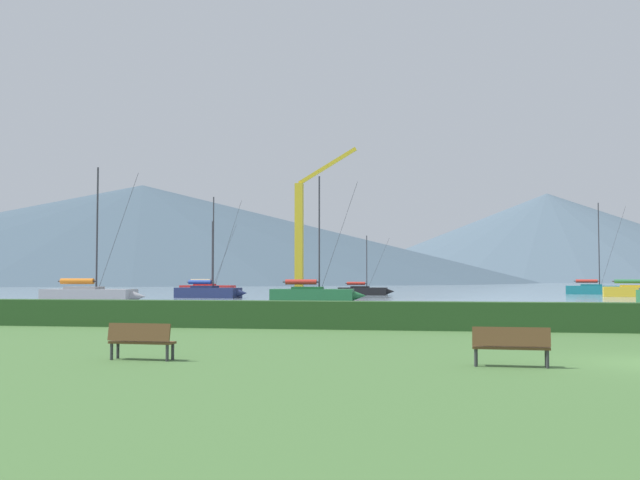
{
  "coord_description": "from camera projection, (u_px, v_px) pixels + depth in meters",
  "views": [
    {
      "loc": [
        -4.98,
        -20.0,
        2.13
      ],
      "look_at": [
        -15.65,
        40.22,
        5.1
      ],
      "focal_mm": 42.71,
      "sensor_mm": 36.0,
      "label": 1
    }
  ],
  "objects": [
    {
      "name": "harbor_water",
      "position": [
        480.0,
        287.0,
        153.44
      ],
      "size": [
        320.0,
        246.0,
        0.0
      ],
      "primitive_type": "cube",
      "color": "#8499A8",
      "rests_on": "ground_plane"
    },
    {
      "name": "hedge_line",
      "position": [
        585.0,
        317.0,
        29.54
      ],
      "size": [
        80.0,
        1.2,
        1.14
      ],
      "primitive_type": "cube",
      "color": "#284C23",
      "rests_on": "ground_plane"
    },
    {
      "name": "sailboat_slip_0",
      "position": [
        596.0,
        289.0,
        92.9
      ],
      "size": [
        7.83,
        3.54,
        11.22
      ],
      "rotation": [
        0.0,
        0.0,
        -0.2
      ],
      "color": "#19707A",
      "rests_on": "harbor_water"
    },
    {
      "name": "sailboat_slip_6",
      "position": [
        363.0,
        291.0,
        88.74
      ],
      "size": [
        6.53,
        1.94,
        6.97
      ],
      "rotation": [
        0.0,
        0.0,
        0.0
      ],
      "color": "black",
      "rests_on": "harbor_water"
    },
    {
      "name": "sailboat_slip_7",
      "position": [
        208.0,
        289.0,
        96.17
      ],
      "size": [
        7.84,
        2.45,
        9.19
      ],
      "rotation": [
        0.0,
        0.0,
        -0.02
      ],
      "color": "red",
      "rests_on": "harbor_water"
    },
    {
      "name": "sailboat_slip_9",
      "position": [
        90.0,
        295.0,
        61.02
      ],
      "size": [
        8.5,
        2.61,
        10.98
      ],
      "rotation": [
        0.0,
        0.0,
        0.01
      ],
      "color": "#9E9EA3",
      "rests_on": "harbor_water"
    },
    {
      "name": "sailboat_slip_10",
      "position": [
        638.0,
        291.0,
        81.21
      ],
      "size": [
        7.99,
        3.13,
        9.4
      ],
      "rotation": [
        0.0,
        0.0,
        -0.12
      ],
      "color": "gold",
      "rests_on": "harbor_water"
    },
    {
      "name": "sailboat_slip_11",
      "position": [
        209.0,
        292.0,
        77.14
      ],
      "size": [
        7.79,
        3.24,
        10.27
      ],
      "rotation": [
        0.0,
        0.0,
        -0.15
      ],
      "color": "navy",
      "rests_on": "harbor_water"
    },
    {
      "name": "sailboat_slip_12",
      "position": [
        314.0,
        294.0,
        64.63
      ],
      "size": [
        8.15,
        2.75,
        10.74
      ],
      "rotation": [
        0.0,
        0.0,
        0.05
      ],
      "color": "#236B38",
      "rests_on": "harbor_water"
    },
    {
      "name": "park_bench_near_path",
      "position": [
        511.0,
        344.0,
        18.01
      ],
      "size": [
        1.82,
        0.55,
        0.95
      ],
      "rotation": [
        0.0,
        0.0,
        -0.05
      ],
      "color": "brown",
      "rests_on": "ground_plane"
    },
    {
      "name": "park_bench_under_tree",
      "position": [
        141.0,
        339.0,
        19.48
      ],
      "size": [
        1.73,
        0.57,
        0.95
      ],
      "rotation": [
        0.0,
        0.0,
        -0.06
      ],
      "color": "brown",
      "rests_on": "ground_plane"
    },
    {
      "name": "dock_crane",
      "position": [
        301.0,
        247.0,
        78.18
      ],
      "size": [
        7.01,
        2.0,
        15.4
      ],
      "color": "#333338",
      "rests_on": "ground_plane"
    },
    {
      "name": "distant_hill_west_ridge",
      "position": [
        547.0,
        237.0,
        363.39
      ],
      "size": [
        215.44,
        215.44,
        42.14
      ],
      "primitive_type": "cone",
      "color": "#4C6070",
      "rests_on": "ground_plane"
    },
    {
      "name": "distant_hill_central_peak",
      "position": [
        142.0,
        233.0,
        320.44
      ],
      "size": [
        324.64,
        324.64,
        40.9
      ],
      "primitive_type": "cone",
      "color": "#425666",
      "rests_on": "ground_plane"
    }
  ]
}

